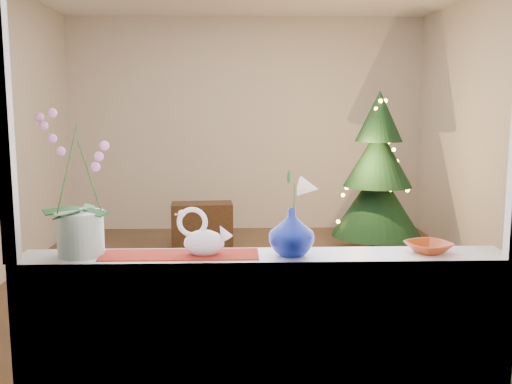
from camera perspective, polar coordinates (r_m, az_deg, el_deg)
ground at (r=5.11m, az=-0.48°, el=-9.50°), size 5.00×5.00×0.00m
wall_back at (r=7.36m, az=-1.00°, el=6.71°), size 4.50×0.10×2.70m
wall_front at (r=2.37m, az=1.07°, el=3.02°), size 4.50×0.10×2.70m
wall_right at (r=5.41m, az=24.18°, el=5.34°), size 0.10×5.00×2.70m
window_apron at (r=2.65m, az=0.97°, el=-16.85°), size 2.20×0.08×0.88m
windowsill at (r=2.58m, az=0.89°, el=-6.70°), size 2.20×0.26×0.04m
window_frame at (r=2.39m, az=1.06°, el=11.46°), size 2.22×0.06×1.60m
runner at (r=2.58m, az=-7.61°, el=-6.23°), size 0.70×0.20×0.01m
orchid_pot at (r=2.62m, az=-17.37°, el=0.85°), size 0.29×0.29×0.65m
swan at (r=2.54m, az=-5.23°, el=-4.09°), size 0.27×0.20×0.21m
blue_vase at (r=2.54m, az=3.58°, el=-3.66°), size 0.25×0.25×0.24m
lily at (r=2.51m, az=3.63°, el=1.11°), size 0.13×0.08×0.18m
paperweight at (r=2.53m, az=3.97°, el=-5.64°), size 0.09×0.09×0.08m
amber_dish at (r=2.72m, az=16.89°, el=-5.38°), size 0.22×0.22×0.04m
xmas_tree at (r=6.22m, az=12.06°, el=1.83°), size 0.96×0.96×1.75m
side_table at (r=6.48m, az=-5.40°, el=-3.33°), size 0.70×0.39×0.51m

